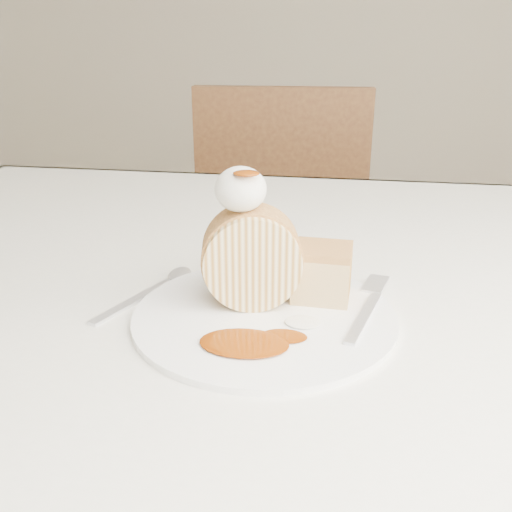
# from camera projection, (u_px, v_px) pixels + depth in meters

# --- Properties ---
(table) EXTENTS (1.40, 0.90, 0.75)m
(table) POSITION_uv_depth(u_px,v_px,m) (323.00, 332.00, 0.72)
(table) COLOR silver
(table) RESTS_ON ground
(chair_far) EXTENTS (0.44, 0.44, 0.89)m
(chair_far) POSITION_uv_depth(u_px,v_px,m) (283.00, 229.00, 1.56)
(chair_far) COLOR brown
(chair_far) RESTS_ON ground
(plate) EXTENTS (0.27, 0.27, 0.01)m
(plate) POSITION_uv_depth(u_px,v_px,m) (264.00, 316.00, 0.57)
(plate) COLOR white
(plate) RESTS_ON table
(roulade_slice) EXTENTS (0.11, 0.07, 0.10)m
(roulade_slice) POSITION_uv_depth(u_px,v_px,m) (252.00, 258.00, 0.57)
(roulade_slice) COLOR beige
(roulade_slice) RESTS_ON plate
(cake_chunk) EXTENTS (0.06, 0.06, 0.05)m
(cake_chunk) POSITION_uv_depth(u_px,v_px,m) (322.00, 276.00, 0.59)
(cake_chunk) COLOR tan
(cake_chunk) RESTS_ON plate
(whipped_cream) EXTENTS (0.05, 0.05, 0.04)m
(whipped_cream) POSITION_uv_depth(u_px,v_px,m) (241.00, 189.00, 0.55)
(whipped_cream) COLOR white
(whipped_cream) RESTS_ON roulade_slice
(caramel_drizzle) EXTENTS (0.03, 0.02, 0.01)m
(caramel_drizzle) POSITION_uv_depth(u_px,v_px,m) (246.00, 167.00, 0.52)
(caramel_drizzle) COLOR #772E04
(caramel_drizzle) RESTS_ON whipped_cream
(caramel_pool) EXTENTS (0.08, 0.06, 0.00)m
(caramel_pool) POSITION_uv_depth(u_px,v_px,m) (244.00, 343.00, 0.51)
(caramel_pool) COLOR #772E04
(caramel_pool) RESTS_ON plate
(fork) EXTENTS (0.06, 0.15, 0.00)m
(fork) POSITION_uv_depth(u_px,v_px,m) (364.00, 317.00, 0.55)
(fork) COLOR silver
(fork) RESTS_ON plate
(spoon) EXTENTS (0.08, 0.14, 0.00)m
(spoon) POSITION_uv_depth(u_px,v_px,m) (134.00, 301.00, 0.60)
(spoon) COLOR silver
(spoon) RESTS_ON table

